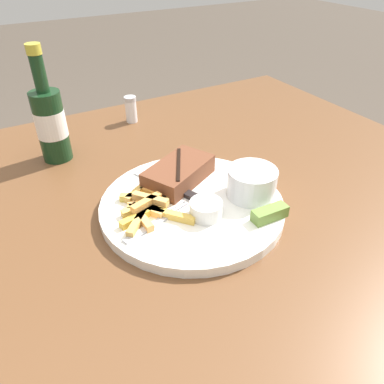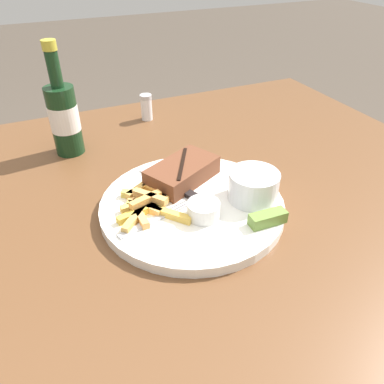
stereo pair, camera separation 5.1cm
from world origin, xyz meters
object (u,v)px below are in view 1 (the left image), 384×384
(dinner_plate, at_px, (192,206))
(dipping_sauce_cup, at_px, (204,209))
(beer_bottle, at_px, (50,122))
(coleslaw_cup, at_px, (252,181))
(fork_utensil, at_px, (155,223))
(salt_shaker, at_px, (131,109))
(knife_utensil, at_px, (177,189))
(pickle_spear, at_px, (270,214))
(steak_portion, at_px, (179,173))

(dinner_plate, height_order, dipping_sauce_cup, dipping_sauce_cup)
(beer_bottle, bearing_deg, dipping_sauce_cup, -66.07)
(coleslaw_cup, distance_m, fork_utensil, 0.18)
(dipping_sauce_cup, height_order, beer_bottle, beer_bottle)
(fork_utensil, bearing_deg, salt_shaker, 56.33)
(dinner_plate, height_order, beer_bottle, beer_bottle)
(dinner_plate, height_order, knife_utensil, knife_utensil)
(dipping_sauce_cup, height_order, pickle_spear, dipping_sauce_cup)
(steak_portion, distance_m, fork_utensil, 0.13)
(dipping_sauce_cup, distance_m, salt_shaker, 0.44)
(pickle_spear, relative_size, salt_shaker, 0.94)
(steak_portion, relative_size, pickle_spear, 2.49)
(coleslaw_cup, bearing_deg, knife_utensil, 144.97)
(coleslaw_cup, xyz_separation_m, salt_shaker, (-0.05, 0.43, -0.01))
(dinner_plate, xyz_separation_m, fork_utensil, (-0.08, -0.02, 0.01))
(pickle_spear, xyz_separation_m, beer_bottle, (-0.24, 0.40, 0.06))
(dinner_plate, bearing_deg, pickle_spear, -50.07)
(coleslaw_cup, relative_size, salt_shaker, 1.31)
(pickle_spear, bearing_deg, salt_shaker, 93.88)
(fork_utensil, bearing_deg, coleslaw_cup, -19.41)
(dinner_plate, relative_size, beer_bottle, 1.35)
(coleslaw_cup, bearing_deg, beer_bottle, 127.49)
(coleslaw_cup, height_order, dipping_sauce_cup, coleslaw_cup)
(knife_utensil, bearing_deg, steak_portion, -57.05)
(fork_utensil, bearing_deg, beer_bottle, 87.03)
(fork_utensil, height_order, salt_shaker, salt_shaker)
(dinner_plate, bearing_deg, fork_utensil, -163.77)
(knife_utensil, bearing_deg, fork_utensil, 109.98)
(coleslaw_cup, bearing_deg, dipping_sauce_cup, -173.55)
(dinner_plate, relative_size, salt_shaker, 4.84)
(dipping_sauce_cup, distance_m, knife_utensil, 0.09)
(steak_portion, bearing_deg, dipping_sauce_cup, -97.44)
(beer_bottle, relative_size, salt_shaker, 3.59)
(pickle_spear, bearing_deg, steak_portion, 113.35)
(steak_portion, xyz_separation_m, pickle_spear, (0.07, -0.17, -0.01))
(pickle_spear, xyz_separation_m, salt_shaker, (-0.03, 0.50, 0.00))
(steak_portion, distance_m, dipping_sauce_cup, 0.11)
(dipping_sauce_cup, xyz_separation_m, salt_shaker, (0.05, 0.44, -0.00))
(fork_utensil, height_order, knife_utensil, knife_utensil)
(fork_utensil, bearing_deg, steak_portion, 28.84)
(salt_shaker, bearing_deg, coleslaw_cup, -83.62)
(fork_utensil, relative_size, beer_bottle, 0.56)
(coleslaw_cup, distance_m, dipping_sauce_cup, 0.10)
(coleslaw_cup, relative_size, pickle_spear, 1.39)
(dinner_plate, bearing_deg, steak_portion, 80.44)
(dipping_sauce_cup, bearing_deg, knife_utensil, 92.85)
(knife_utensil, height_order, beer_bottle, beer_bottle)
(dinner_plate, relative_size, pickle_spear, 5.13)
(pickle_spear, bearing_deg, beer_bottle, 121.01)
(coleslaw_cup, xyz_separation_m, knife_utensil, (-0.11, 0.07, -0.03))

